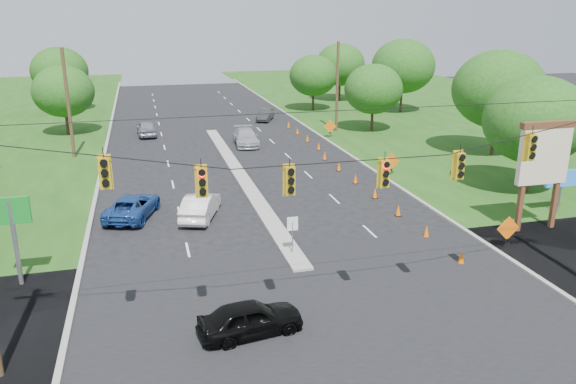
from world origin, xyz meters
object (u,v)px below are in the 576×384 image
object	(u,v)px
white_sedan	(200,206)
blue_pickup	(132,206)
pylon_sign	(546,159)
black_sedan	(251,318)

from	to	relation	value
white_sedan	blue_pickup	size ratio (longest dim) A/B	0.91
pylon_sign	blue_pickup	distance (m)	23.53
pylon_sign	blue_pickup	world-z (taller)	pylon_sign
blue_pickup	white_sedan	bearing A→B (deg)	-178.49
black_sedan	white_sedan	world-z (taller)	white_sedan
black_sedan	white_sedan	xyz separation A→B (m)	(-0.42, 13.22, 0.07)
white_sedan	blue_pickup	xyz separation A→B (m)	(-3.88, 1.17, -0.06)
white_sedan	blue_pickup	world-z (taller)	white_sedan
pylon_sign	blue_pickup	xyz separation A→B (m)	(-22.01, 7.61, -3.31)
black_sedan	blue_pickup	size ratio (longest dim) A/B	0.80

